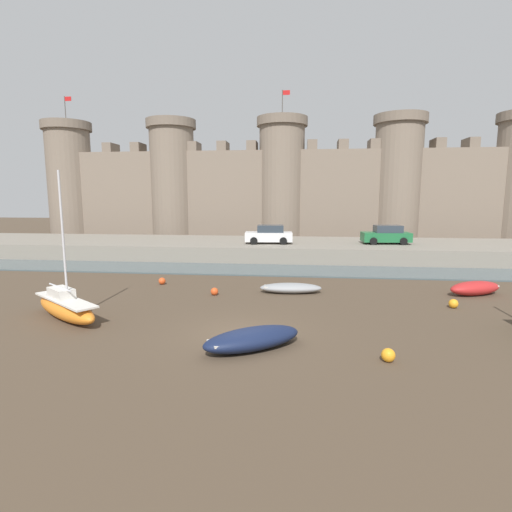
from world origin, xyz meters
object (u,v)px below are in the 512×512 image
object	(u,v)px
mooring_buoy_mid_mud	(453,304)
mooring_buoy_off_centre	(388,355)
rowboat_near_channel_right	(475,288)
car_quay_east	(269,235)
sailboat_foreground_right	(65,307)
mooring_buoy_near_channel	(214,291)
car_quay_west	(386,235)
rowboat_foreground_centre	(252,338)
rowboat_near_channel_left	(291,288)
mooring_buoy_near_shore	(162,281)

from	to	relation	value
mooring_buoy_mid_mud	mooring_buoy_off_centre	xyz separation A→B (m)	(-4.62, -7.04, 0.01)
rowboat_near_channel_right	car_quay_east	xyz separation A→B (m)	(-12.54, 11.73, 1.74)
sailboat_foreground_right	car_quay_east	world-z (taller)	sailboat_foreground_right
mooring_buoy_near_channel	car_quay_west	bearing A→B (deg)	49.46
rowboat_foreground_centre	mooring_buoy_off_centre	world-z (taller)	rowboat_foreground_centre
mooring_buoy_mid_mud	car_quay_east	world-z (taller)	car_quay_east
rowboat_near_channel_left	rowboat_near_channel_right	size ratio (longest dim) A/B	1.05
mooring_buoy_mid_mud	car_quay_west	xyz separation A→B (m)	(-0.14, 15.54, 1.92)
rowboat_foreground_centre	mooring_buoy_near_channel	world-z (taller)	rowboat_foreground_centre
rowboat_near_channel_left	mooring_buoy_mid_mud	xyz separation A→B (m)	(8.13, -2.25, -0.07)
rowboat_foreground_centre	car_quay_east	distance (m)	21.17
rowboat_near_channel_right	mooring_buoy_near_shore	bearing A→B (deg)	177.94
rowboat_near_channel_left	mooring_buoy_near_shore	world-z (taller)	rowboat_near_channel_left
rowboat_near_channel_right	mooring_buoy_mid_mud	world-z (taller)	rowboat_near_channel_right
rowboat_near_channel_left	mooring_buoy_mid_mud	distance (m)	8.43
rowboat_foreground_centre	mooring_buoy_near_channel	bearing A→B (deg)	111.83
rowboat_near_channel_right	car_quay_east	size ratio (longest dim) A/B	0.82
mooring_buoy_mid_mud	mooring_buoy_off_centre	distance (m)	8.42
rowboat_foreground_centre	car_quay_east	world-z (taller)	car_quay_east
mooring_buoy_near_shore	sailboat_foreground_right	bearing A→B (deg)	-104.52
mooring_buoy_mid_mud	car_quay_east	bearing A→B (deg)	125.25
rowboat_foreground_centre	mooring_buoy_near_channel	size ratio (longest dim) A/B	9.23
rowboat_near_channel_left	rowboat_foreground_centre	bearing A→B (deg)	-97.66
rowboat_near_channel_left	mooring_buoy_near_shore	xyz separation A→B (m)	(-8.10, 1.32, -0.08)
rowboat_near_channel_left	car_quay_east	distance (m)	12.72
rowboat_foreground_centre	mooring_buoy_off_centre	xyz separation A→B (m)	(4.67, -0.61, -0.17)
car_quay_east	mooring_buoy_near_channel	bearing A→B (deg)	-98.57
rowboat_near_channel_right	sailboat_foreground_right	xyz separation A→B (m)	(-20.32, -6.68, 0.16)
mooring_buoy_near_channel	car_quay_east	bearing A→B (deg)	81.43
sailboat_foreground_right	mooring_buoy_off_centre	xyz separation A→B (m)	(13.51, -3.26, -0.34)
rowboat_near_channel_left	mooring_buoy_off_centre	size ratio (longest dim) A/B	7.75
mooring_buoy_off_centre	mooring_buoy_near_shore	bearing A→B (deg)	137.58
rowboat_foreground_centre	rowboat_near_channel_left	bearing A→B (deg)	82.34
mooring_buoy_off_centre	rowboat_near_channel_left	bearing A→B (deg)	110.67
rowboat_near_channel_right	mooring_buoy_near_channel	bearing A→B (deg)	-173.49
car_quay_west	sailboat_foreground_right	bearing A→B (deg)	-132.96
rowboat_near_channel_right	mooring_buoy_near_shore	distance (m)	18.43
mooring_buoy_near_channel	car_quay_east	world-z (taller)	car_quay_east
sailboat_foreground_right	mooring_buoy_near_channel	bearing A→B (deg)	41.07
mooring_buoy_mid_mud	rowboat_near_channel_right	bearing A→B (deg)	53.02
mooring_buoy_mid_mud	mooring_buoy_off_centre	world-z (taller)	mooring_buoy_off_centre
mooring_buoy_off_centre	car_quay_east	distance (m)	22.50
mooring_buoy_near_channel	mooring_buoy_mid_mud	size ratio (longest dim) A/B	0.94
rowboat_foreground_centre	mooring_buoy_off_centre	bearing A→B (deg)	-7.45
mooring_buoy_off_centre	mooring_buoy_near_shore	distance (m)	15.73
rowboat_near_channel_right	mooring_buoy_mid_mud	bearing A→B (deg)	-126.98
mooring_buoy_near_channel	mooring_buoy_off_centre	world-z (taller)	mooring_buoy_off_centre
rowboat_foreground_centre	car_quay_west	xyz separation A→B (m)	(9.15, 21.96, 1.74)
rowboat_near_channel_left	car_quay_west	distance (m)	15.61
rowboat_near_channel_right	mooring_buoy_off_centre	bearing A→B (deg)	-124.40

